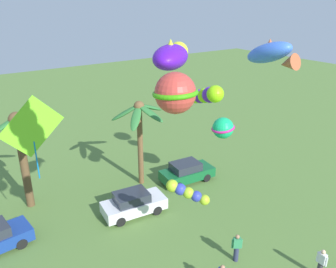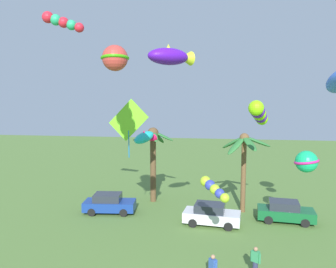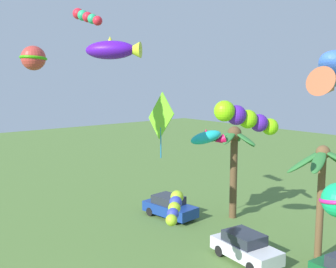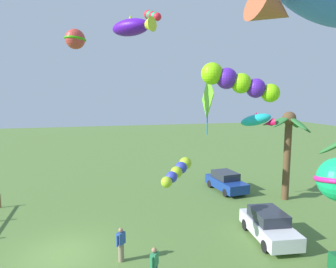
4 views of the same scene
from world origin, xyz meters
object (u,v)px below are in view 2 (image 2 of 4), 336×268
Objects in this scene: palm_tree_1 at (153,148)px; kite_tube_9 at (214,188)px; kite_diamond_3 at (129,121)px; kite_ball_4 at (115,58)px; parked_car_0 at (285,211)px; parked_car_2 at (109,203)px; kite_tube_1 at (62,22)px; kite_ball_8 at (306,162)px; kite_tube_6 at (259,113)px; kite_fish_7 at (145,137)px; kite_fish_2 at (171,57)px; parked_car_1 at (211,214)px; spectator_2 at (255,262)px; palm_tree_0 at (244,152)px.

kite_tube_9 is (5.23, -9.66, -0.58)m from palm_tree_1.
kite_ball_4 reaches higher than kite_diamond_3.
parked_car_2 is (-13.09, -0.11, 0.00)m from parked_car_0.
kite_tube_1 is 12.55m from kite_tube_9.
kite_ball_8 is (0.54, -2.90, 4.22)m from parked_car_0.
kite_tube_6 is 9.90m from kite_fish_7.
kite_ball_4 is 8.77m from kite_tube_9.
kite_fish_2 is at bearing -53.41° from parked_car_2.
kite_tube_9 is at bearing -146.16° from kite_tube_6.
parked_car_1 is 1.76× the size of kite_tube_1.
parked_car_2 is 7.47m from kite_diamond_3.
parked_car_1 is at bearing 68.37° from kite_ball_4.
spectator_2 is (2.28, -6.59, 0.06)m from parked_car_1.
kite_diamond_3 reaches higher than kite_ball_8.
kite_fish_2 is 7.36m from kite_diamond_3.
palm_tree_0 reaches higher than kite_ball_8.
kite_tube_6 reaches higher than spectator_2.
parked_car_2 is at bearing -170.12° from palm_tree_0.
kite_fish_2 is at bearing -131.35° from parked_car_0.
kite_ball_4 is at bearing -111.63° from parked_car_1.
kite_diamond_3 is 2.77× the size of kite_ball_4.
kite_fish_7 is (2.66, 1.00, 5.06)m from parked_car_2.
kite_ball_4 is at bearing -69.32° from parked_car_2.
kite_tube_1 is 0.79× the size of kite_tube_6.
palm_tree_1 is at bearing 86.72° from kite_fish_7.
kite_diamond_3 is at bearing -94.29° from palm_tree_1.
kite_diamond_3 is 8.94m from kite_ball_4.
kite_ball_8 is (3.16, 1.89, -3.04)m from kite_tube_6.
kite_tube_6 is (6.40, 6.14, -2.44)m from kite_ball_4.
palm_tree_0 is 0.97× the size of palm_tree_1.
parked_car_1 is 7.31m from kite_ball_8.
kite_diamond_3 reaches higher than palm_tree_1.
palm_tree_0 reaches higher than parked_car_2.
parked_car_2 is at bearing 141.82° from kite_tube_9.
parked_car_0 is at bearing -4.85° from kite_fish_7.
parked_car_0 is 12.89m from kite_diamond_3.
kite_tube_6 is at bearing -46.26° from palm_tree_1.
kite_tube_9 is (5.36, -7.31, -1.78)m from kite_fish_7.
kite_fish_7 is at bearing 160.98° from kite_ball_8.
palm_tree_0 is 2.44× the size of kite_fish_7.
kite_fish_2 is 1.70× the size of kite_ball_4.
kite_fish_7 reaches higher than palm_tree_0.
kite_ball_4 is at bearing -84.83° from palm_tree_1.
kite_ball_8 is at bearing 40.01° from kite_ball_4.
kite_fish_7 reaches higher than palm_tree_1.
palm_tree_1 is 3.67× the size of kite_tube_9.
kite_tube_6 reaches higher than parked_car_0.
kite_tube_1 is 1.20× the size of kite_ball_8.
kite_tube_6 is (10.47, -4.67, 7.25)m from parked_car_2.
spectator_2 is (-2.95, -7.97, 0.06)m from parked_car_0.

